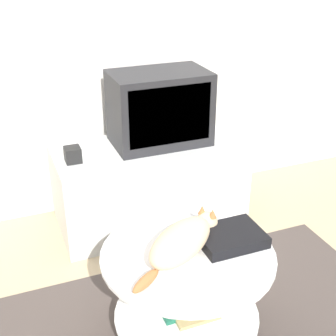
{
  "coord_description": "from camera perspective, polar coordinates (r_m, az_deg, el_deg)",
  "views": [
    {
      "loc": [
        -0.74,
        -1.5,
        1.68
      ],
      "look_at": [
        0.04,
        0.48,
        0.62
      ],
      "focal_mm": 50.0,
      "sensor_mm": 36.0,
      "label": 1
    }
  ],
  "objects": [
    {
      "name": "rug",
      "position": [
        2.36,
        3.54,
        -18.53
      ],
      "size": [
        2.0,
        1.05,
        0.02
      ],
      "color": "#4C423D",
      "rests_on": "ground_plane"
    },
    {
      "name": "speaker",
      "position": [
        2.7,
        -11.53,
        1.61
      ],
      "size": [
        0.09,
        0.09,
        0.09
      ],
      "color": "black",
      "rests_on": "tv_stand"
    },
    {
      "name": "tv_stand",
      "position": [
        2.98,
        -2.25,
        -1.92
      ],
      "size": [
        1.16,
        0.54,
        0.52
      ],
      "color": "silver",
      "rests_on": "ground_plane"
    },
    {
      "name": "cat",
      "position": [
        1.95,
        1.8,
        -8.83
      ],
      "size": [
        0.5,
        0.37,
        0.13
      ],
      "rotation": [
        0.0,
        0.0,
        0.6
      ],
      "color": "beige",
      "rests_on": "coffee_table"
    },
    {
      "name": "ground_plane",
      "position": [
        2.37,
        3.53,
        -18.7
      ],
      "size": [
        12.0,
        12.0,
        0.0
      ],
      "primitive_type": "plane",
      "color": "tan"
    },
    {
      "name": "dvd_box",
      "position": [
        2.06,
        7.58,
        -8.32
      ],
      "size": [
        0.28,
        0.22,
        0.05
      ],
      "color": "black",
      "rests_on": "coffee_table"
    },
    {
      "name": "wall_back",
      "position": [
        2.96,
        -7.26,
        18.89
      ],
      "size": [
        8.0,
        0.05,
        2.6
      ],
      "color": "silver",
      "rests_on": "ground_plane"
    },
    {
      "name": "coffee_table",
      "position": [
        2.09,
        2.36,
        -13.95
      ],
      "size": [
        0.74,
        0.74,
        0.47
      ],
      "color": "#B2B2B7",
      "rests_on": "rug"
    },
    {
      "name": "tv",
      "position": [
        2.84,
        -1.04,
        7.31
      ],
      "size": [
        0.58,
        0.36,
        0.44
      ],
      "color": "#232326",
      "rests_on": "tv_stand"
    }
  ]
}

